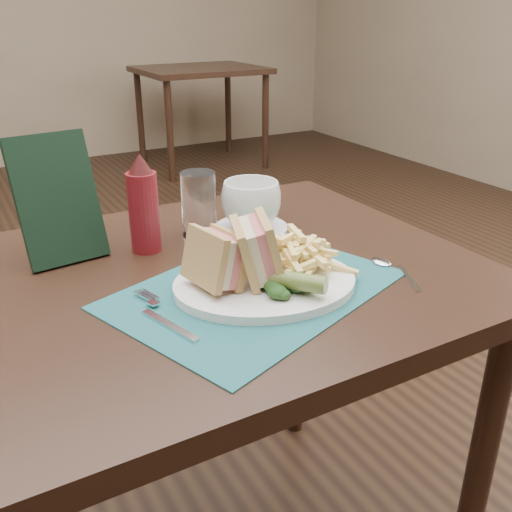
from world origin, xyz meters
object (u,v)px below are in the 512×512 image
(table_main, at_px, (223,435))
(plate, at_px, (265,284))
(saucer, at_px, (251,228))
(ketchup_bottle, at_px, (143,203))
(sandwich_half_a, at_px, (205,262))
(placemat, at_px, (255,289))
(coffee_cup, at_px, (251,204))
(table_bg_right, at_px, (202,118))
(check_presenter, at_px, (57,199))
(sandwich_half_b, at_px, (244,250))
(drinking_glass, at_px, (199,205))

(table_main, bearing_deg, plate, -74.34)
(saucer, height_order, ketchup_bottle, ketchup_bottle)
(ketchup_bottle, bearing_deg, sandwich_half_a, -86.54)
(placemat, distance_m, coffee_cup, 0.27)
(table_bg_right, relative_size, sandwich_half_a, 9.55)
(table_main, height_order, check_presenter, check_presenter)
(table_main, relative_size, table_bg_right, 1.00)
(plate, bearing_deg, sandwich_half_b, 170.60)
(coffee_cup, bearing_deg, placemat, -117.75)
(drinking_glass, bearing_deg, sandwich_half_a, -112.34)
(sandwich_half_b, distance_m, check_presenter, 0.36)
(placemat, height_order, plate, plate)
(table_bg_right, bearing_deg, check_presenter, -118.28)
(table_main, xyz_separation_m, coffee_cup, (0.14, 0.13, 0.43))
(placemat, xyz_separation_m, sandwich_half_a, (-0.08, 0.01, 0.06))
(placemat, relative_size, sandwich_half_b, 4.16)
(table_bg_right, relative_size, drinking_glass, 6.92)
(sandwich_half_b, height_order, drinking_glass, drinking_glass)
(placemat, distance_m, ketchup_bottle, 0.28)
(table_bg_right, distance_m, plate, 3.69)
(saucer, xyz_separation_m, ketchup_bottle, (-0.22, 0.01, 0.09))
(sandwich_half_b, bearing_deg, table_bg_right, 87.54)
(saucer, bearing_deg, ketchup_bottle, 177.51)
(plate, relative_size, sandwich_half_b, 2.81)
(drinking_glass, height_order, ketchup_bottle, ketchup_bottle)
(table_bg_right, relative_size, placemat, 2.02)
(check_presenter, bearing_deg, ketchup_bottle, -22.66)
(table_main, xyz_separation_m, ketchup_bottle, (-0.08, 0.14, 0.47))
(saucer, relative_size, drinking_glass, 1.15)
(placemat, bearing_deg, check_presenter, 129.99)
(table_main, relative_size, drinking_glass, 6.92)
(sandwich_half_a, bearing_deg, plate, -19.02)
(table_main, xyz_separation_m, saucer, (0.14, 0.13, 0.38))
(sandwich_half_a, relative_size, check_presenter, 0.41)
(sandwich_half_b, xyz_separation_m, check_presenter, (-0.22, 0.28, 0.04))
(plate, distance_m, ketchup_bottle, 0.29)
(table_main, bearing_deg, check_presenter, 141.54)
(table_main, distance_m, coffee_cup, 0.47)
(sandwich_half_b, xyz_separation_m, drinking_glass, (0.04, 0.26, -0.01))
(sandwich_half_b, bearing_deg, table_main, 110.96)
(sandwich_half_a, distance_m, sandwich_half_b, 0.07)
(placemat, bearing_deg, plate, -15.87)
(ketchup_bottle, xyz_separation_m, check_presenter, (-0.14, 0.04, 0.02))
(placemat, xyz_separation_m, drinking_glass, (0.02, 0.26, 0.06))
(table_bg_right, xyz_separation_m, sandwich_half_a, (-1.51, -3.38, 0.44))
(table_main, xyz_separation_m, plate, (0.03, -0.11, 0.38))
(sandwich_half_a, bearing_deg, drinking_glass, 57.03)
(check_presenter, bearing_deg, sandwich_half_b, -57.92)
(placemat, height_order, check_presenter, check_presenter)
(saucer, bearing_deg, drinking_glass, 164.39)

